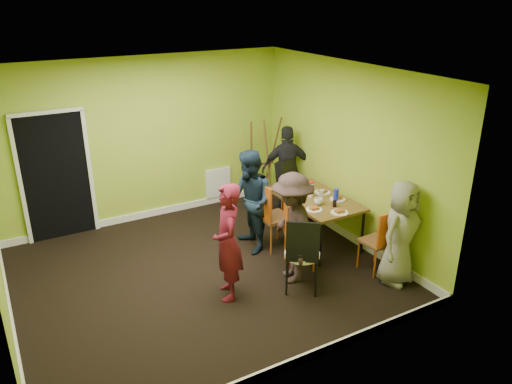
{
  "coord_description": "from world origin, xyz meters",
  "views": [
    {
      "loc": [
        -2.37,
        -5.74,
        3.75
      ],
      "look_at": [
        0.87,
        0.0,
        1.08
      ],
      "focal_mm": 35.0,
      "sensor_mm": 36.0,
      "label": 1
    }
  ],
  "objects_px": {
    "easel": "(264,162)",
    "orange_bottle": "(301,193)",
    "person_front_end": "(400,233)",
    "person_back_end": "(287,169)",
    "chair_front_end": "(381,238)",
    "person_left_near": "(292,228)",
    "chair_left_far": "(270,212)",
    "chair_left_near": "(294,230)",
    "chair_back_end": "(288,177)",
    "chair_bentwood": "(302,252)",
    "blue_bottle": "(336,195)",
    "person_left_far": "(250,202)",
    "thermos": "(311,190)",
    "dining_table": "(316,201)",
    "person_standing": "(228,242)"
  },
  "relations": [
    {
      "from": "chair_bentwood",
      "to": "blue_bottle",
      "type": "height_order",
      "value": "chair_bentwood"
    },
    {
      "from": "easel",
      "to": "dining_table",
      "type": "bearing_deg",
      "value": -92.67
    },
    {
      "from": "thermos",
      "to": "person_back_end",
      "type": "distance_m",
      "value": 1.22
    },
    {
      "from": "easel",
      "to": "blue_bottle",
      "type": "height_order",
      "value": "easel"
    },
    {
      "from": "dining_table",
      "to": "chair_back_end",
      "type": "relative_size",
      "value": 1.46
    },
    {
      "from": "chair_left_far",
      "to": "chair_bentwood",
      "type": "xyz_separation_m",
      "value": [
        -0.26,
        -1.26,
        -0.0
      ]
    },
    {
      "from": "person_left_far",
      "to": "thermos",
      "type": "bearing_deg",
      "value": 86.13
    },
    {
      "from": "chair_left_near",
      "to": "person_back_end",
      "type": "relative_size",
      "value": 0.65
    },
    {
      "from": "blue_bottle",
      "to": "person_front_end",
      "type": "xyz_separation_m",
      "value": [
        0.1,
        -1.28,
        -0.11
      ]
    },
    {
      "from": "chair_front_end",
      "to": "person_front_end",
      "type": "relative_size",
      "value": 0.65
    },
    {
      "from": "chair_back_end",
      "to": "chair_front_end",
      "type": "xyz_separation_m",
      "value": [
        0.09,
        -2.27,
        -0.19
      ]
    },
    {
      "from": "thermos",
      "to": "orange_bottle",
      "type": "height_order",
      "value": "thermos"
    },
    {
      "from": "dining_table",
      "to": "chair_left_near",
      "type": "height_order",
      "value": "chair_left_near"
    },
    {
      "from": "thermos",
      "to": "person_back_end",
      "type": "xyz_separation_m",
      "value": [
        0.32,
        1.18,
        -0.08
      ]
    },
    {
      "from": "chair_left_near",
      "to": "person_left_near",
      "type": "relative_size",
      "value": 0.66
    },
    {
      "from": "person_left_near",
      "to": "person_back_end",
      "type": "distance_m",
      "value": 2.35
    },
    {
      "from": "chair_left_near",
      "to": "chair_front_end",
      "type": "relative_size",
      "value": 1.07
    },
    {
      "from": "dining_table",
      "to": "thermos",
      "type": "height_order",
      "value": "thermos"
    },
    {
      "from": "dining_table",
      "to": "person_back_end",
      "type": "height_order",
      "value": "person_back_end"
    },
    {
      "from": "chair_left_near",
      "to": "thermos",
      "type": "relative_size",
      "value": 4.56
    },
    {
      "from": "chair_back_end",
      "to": "orange_bottle",
      "type": "relative_size",
      "value": 14.47
    },
    {
      "from": "chair_left_far",
      "to": "person_front_end",
      "type": "relative_size",
      "value": 0.73
    },
    {
      "from": "chair_left_near",
      "to": "chair_front_end",
      "type": "xyz_separation_m",
      "value": [
        0.97,
        -0.74,
        -0.04
      ]
    },
    {
      "from": "person_back_end",
      "to": "person_front_end",
      "type": "relative_size",
      "value": 1.07
    },
    {
      "from": "chair_front_end",
      "to": "person_back_end",
      "type": "height_order",
      "value": "person_back_end"
    },
    {
      "from": "chair_left_far",
      "to": "blue_bottle",
      "type": "height_order",
      "value": "chair_left_far"
    },
    {
      "from": "person_back_end",
      "to": "chair_front_end",
      "type": "bearing_deg",
      "value": 112.4
    },
    {
      "from": "chair_front_end",
      "to": "chair_bentwood",
      "type": "distance_m",
      "value": 1.25
    },
    {
      "from": "person_left_near",
      "to": "blue_bottle",
      "type": "bearing_deg",
      "value": 129.79
    },
    {
      "from": "easel",
      "to": "orange_bottle",
      "type": "height_order",
      "value": "easel"
    },
    {
      "from": "blue_bottle",
      "to": "person_front_end",
      "type": "height_order",
      "value": "person_front_end"
    },
    {
      "from": "orange_bottle",
      "to": "easel",
      "type": "bearing_deg",
      "value": 82.58
    },
    {
      "from": "person_left_near",
      "to": "person_front_end",
      "type": "distance_m",
      "value": 1.45
    },
    {
      "from": "person_standing",
      "to": "person_left_near",
      "type": "bearing_deg",
      "value": 105.26
    },
    {
      "from": "chair_back_end",
      "to": "thermos",
      "type": "distance_m",
      "value": 0.99
    },
    {
      "from": "person_left_far",
      "to": "person_front_end",
      "type": "distance_m",
      "value": 2.22
    },
    {
      "from": "chair_left_far",
      "to": "blue_bottle",
      "type": "xyz_separation_m",
      "value": [
        0.93,
        -0.4,
        0.24
      ]
    },
    {
      "from": "orange_bottle",
      "to": "person_front_end",
      "type": "height_order",
      "value": "person_front_end"
    },
    {
      "from": "person_left_far",
      "to": "person_back_end",
      "type": "bearing_deg",
      "value": 134.16
    },
    {
      "from": "person_standing",
      "to": "chair_bentwood",
      "type": "bearing_deg",
      "value": 84.47
    },
    {
      "from": "chair_bentwood",
      "to": "blue_bottle",
      "type": "bearing_deg",
      "value": 70.99
    },
    {
      "from": "chair_left_far",
      "to": "person_front_end",
      "type": "distance_m",
      "value": 1.98
    },
    {
      "from": "chair_bentwood",
      "to": "person_left_far",
      "type": "distance_m",
      "value": 1.38
    },
    {
      "from": "chair_left_near",
      "to": "chair_back_end",
      "type": "bearing_deg",
      "value": 174.88
    },
    {
      "from": "easel",
      "to": "blue_bottle",
      "type": "distance_m",
      "value": 2.0
    },
    {
      "from": "person_left_near",
      "to": "person_back_end",
      "type": "relative_size",
      "value": 0.99
    },
    {
      "from": "person_left_near",
      "to": "person_front_end",
      "type": "relative_size",
      "value": 1.06
    },
    {
      "from": "person_left_near",
      "to": "person_back_end",
      "type": "height_order",
      "value": "person_back_end"
    },
    {
      "from": "dining_table",
      "to": "blue_bottle",
      "type": "height_order",
      "value": "blue_bottle"
    },
    {
      "from": "dining_table",
      "to": "chair_left_near",
      "type": "distance_m",
      "value": 0.88
    }
  ]
}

